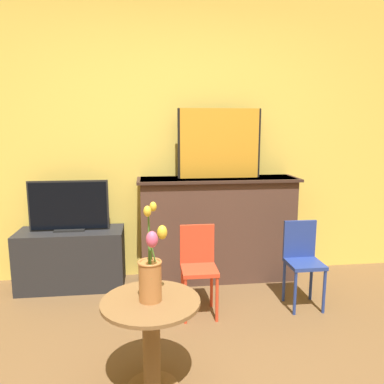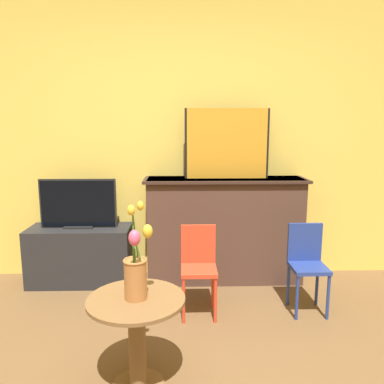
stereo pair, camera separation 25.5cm
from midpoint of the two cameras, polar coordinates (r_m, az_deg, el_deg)
name	(u,v)px [view 1 (the left image)]	position (r m, az deg, el deg)	size (l,w,h in m)	color
wall_back	(170,136)	(3.57, -5.49, 8.53)	(8.00, 0.06, 2.70)	#EAC651
fireplace_mantel	(217,228)	(3.53, 1.83, -5.46)	(1.48, 0.39, 0.97)	#4C3328
painting	(219,144)	(3.41, 2.06, 7.38)	(0.76, 0.03, 0.63)	black
tv_stand	(72,259)	(3.62, -19.83, -9.58)	(0.92, 0.39, 0.53)	#232326
tv_monitor	(69,207)	(3.50, -20.27, -2.12)	(0.69, 0.12, 0.45)	black
chair_red	(198,263)	(2.92, -1.57, -10.81)	(0.27, 0.27, 0.69)	red
chair_blue	(302,257)	(3.14, 14.23, -9.65)	(0.27, 0.27, 0.69)	navy
side_table	(151,333)	(2.17, -9.83, -20.46)	(0.53, 0.53, 0.53)	brown
vase_tulips	(151,271)	(2.01, -9.99, -11.89)	(0.16, 0.24, 0.52)	#AD6B38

